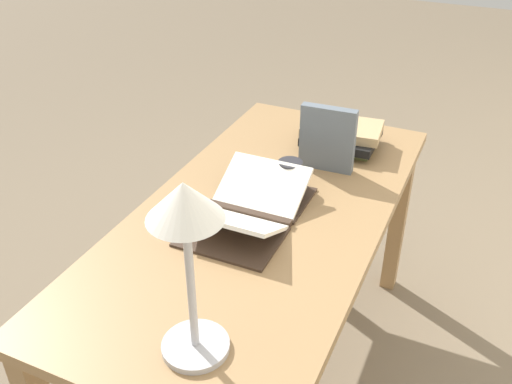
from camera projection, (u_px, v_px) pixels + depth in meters
name	position (u px, v px, depth m)	size (l,w,h in m)	color
ground_plane	(261.00, 375.00, 2.11)	(12.00, 12.00, 0.00)	#70604C
reading_desk	(263.00, 236.00, 1.77)	(1.50, 0.71, 0.73)	#937047
open_book	(249.00, 208.00, 1.68)	(0.45, 0.28, 0.10)	#38281E
book_stack_tall	(342.00, 135.00, 2.06)	(0.22, 0.29, 0.09)	brown
book_standing_upright	(327.00, 139.00, 1.89)	(0.04, 0.19, 0.22)	slate
reading_lamp	(187.00, 231.00, 1.09)	(0.15, 0.15, 0.43)	#ADADB2
coffee_mug	(289.00, 175.00, 1.81)	(0.10, 0.08, 0.09)	#28282D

